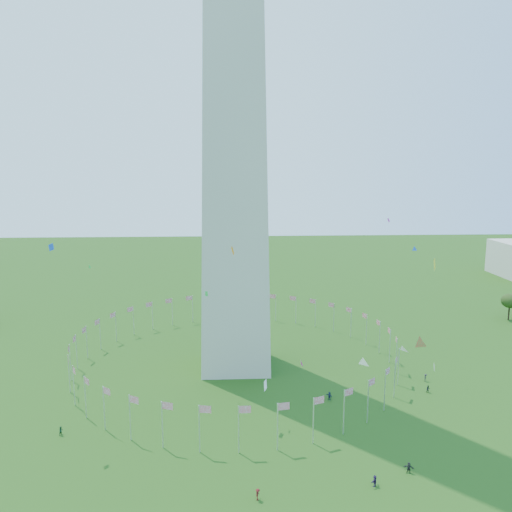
# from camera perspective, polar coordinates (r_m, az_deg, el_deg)

# --- Properties ---
(ground) EXTENTS (600.00, 600.00, 0.00)m
(ground) POSITION_cam_1_polar(r_m,az_deg,el_deg) (87.05, -1.84, -25.02)
(ground) COLOR #1B430F
(ground) RESTS_ON ground
(washington_monument) EXTENTS (16.80, 16.80, 169.00)m
(washington_monument) POSITION_cam_1_polar(r_m,az_deg,el_deg) (126.17, -2.61, 25.86)
(washington_monument) COLOR beige
(washington_monument) RESTS_ON ground
(flag_ring) EXTENTS (80.24, 80.24, 9.00)m
(flag_ring) POSITION_cam_1_polar(r_m,az_deg,el_deg) (129.54, -2.33, -10.57)
(flag_ring) COLOR silver
(flag_ring) RESTS_ON ground
(crowd) EXTENTS (89.56, 69.42, 1.90)m
(crowd) POSITION_cam_1_polar(r_m,az_deg,el_deg) (87.46, 7.64, -24.23)
(crowd) COLOR #193E28
(crowd) RESTS_ON ground
(kites_aloft) EXTENTS (112.29, 85.64, 34.20)m
(kites_aloft) POSITION_cam_1_polar(r_m,az_deg,el_deg) (96.86, 7.17, -8.08)
(kites_aloft) COLOR white
(kites_aloft) RESTS_ON ground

